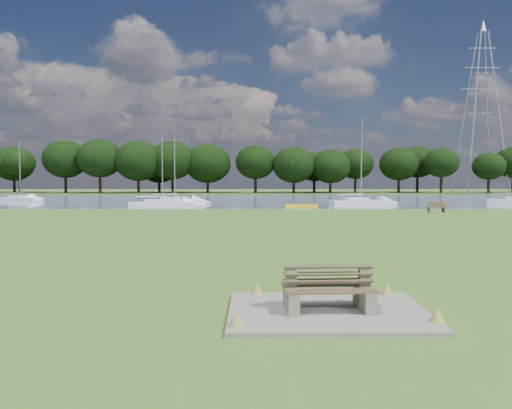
{
  "coord_description": "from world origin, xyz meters",
  "views": [
    {
      "loc": [
        -1.56,
        -24.47,
        2.89
      ],
      "look_at": [
        -1.49,
        -2.0,
        1.71
      ],
      "focal_mm": 35.0,
      "sensor_mm": 36.0,
      "label": 1
    }
  ],
  "objects_px": {
    "riverbank_bench": "(437,207)",
    "sailboat_5": "(360,201)",
    "sailboat_6": "(174,200)",
    "sailboat_4": "(162,202)",
    "kayak": "(301,206)",
    "pylon": "(482,85)",
    "sailboat_0": "(20,198)",
    "bench_pair": "(328,290)"
  },
  "relations": [
    {
      "from": "sailboat_5",
      "to": "riverbank_bench",
      "type": "bearing_deg",
      "value": -78.81
    },
    {
      "from": "riverbank_bench",
      "to": "kayak",
      "type": "xyz_separation_m",
      "value": [
        -10.9,
        6.51,
        -0.25
      ]
    },
    {
      "from": "kayak",
      "to": "pylon",
      "type": "height_order",
      "value": "pylon"
    },
    {
      "from": "kayak",
      "to": "pylon",
      "type": "relative_size",
      "value": 0.1
    },
    {
      "from": "sailboat_4",
      "to": "sailboat_5",
      "type": "xyz_separation_m",
      "value": [
        20.66,
        2.13,
        0.08
      ]
    },
    {
      "from": "kayak",
      "to": "pylon",
      "type": "distance_m",
      "value": 63.1
    },
    {
      "from": "kayak",
      "to": "sailboat_4",
      "type": "relative_size",
      "value": 0.43
    },
    {
      "from": "bench_pair",
      "to": "riverbank_bench",
      "type": "height_order",
      "value": "bench_pair"
    },
    {
      "from": "pylon",
      "to": "sailboat_6",
      "type": "height_order",
      "value": "pylon"
    },
    {
      "from": "kayak",
      "to": "sailboat_5",
      "type": "relative_size",
      "value": 0.35
    },
    {
      "from": "bench_pair",
      "to": "sailboat_0",
      "type": "relative_size",
      "value": 0.26
    },
    {
      "from": "sailboat_5",
      "to": "sailboat_6",
      "type": "bearing_deg",
      "value": 161.87
    },
    {
      "from": "kayak",
      "to": "sailboat_6",
      "type": "height_order",
      "value": "sailboat_6"
    },
    {
      "from": "pylon",
      "to": "sailboat_5",
      "type": "xyz_separation_m",
      "value": [
        -31.48,
        -41.73,
        -19.82
      ]
    },
    {
      "from": "pylon",
      "to": "sailboat_6",
      "type": "relative_size",
      "value": 4.04
    },
    {
      "from": "pylon",
      "to": "sailboat_4",
      "type": "relative_size",
      "value": 4.27
    },
    {
      "from": "sailboat_0",
      "to": "kayak",
      "type": "bearing_deg",
      "value": 1.89
    },
    {
      "from": "pylon",
      "to": "kayak",
      "type": "bearing_deg",
      "value": -129.72
    },
    {
      "from": "bench_pair",
      "to": "kayak",
      "type": "bearing_deg",
      "value": 82.54
    },
    {
      "from": "sailboat_4",
      "to": "sailboat_5",
      "type": "bearing_deg",
      "value": 7.27
    },
    {
      "from": "kayak",
      "to": "sailboat_4",
      "type": "bearing_deg",
      "value": 160.15
    },
    {
      "from": "riverbank_bench",
      "to": "sailboat_6",
      "type": "xyz_separation_m",
      "value": [
        -24.37,
        13.71,
        0.04
      ]
    },
    {
      "from": "sailboat_0",
      "to": "sailboat_5",
      "type": "distance_m",
      "value": 41.72
    },
    {
      "from": "sailboat_5",
      "to": "sailboat_4",
      "type": "bearing_deg",
      "value": 175.98
    },
    {
      "from": "kayak",
      "to": "sailboat_0",
      "type": "distance_m",
      "value": 36.6
    },
    {
      "from": "riverbank_bench",
      "to": "sailboat_0",
      "type": "xyz_separation_m",
      "value": [
        -44.75,
        20.43,
        0.01
      ]
    },
    {
      "from": "riverbank_bench",
      "to": "sailboat_4",
      "type": "height_order",
      "value": "sailboat_4"
    },
    {
      "from": "pylon",
      "to": "sailboat_5",
      "type": "relative_size",
      "value": 3.49
    },
    {
      "from": "sailboat_0",
      "to": "sailboat_4",
      "type": "xyz_separation_m",
      "value": [
        19.93,
        -11.77,
        -0.01
      ]
    },
    {
      "from": "riverbank_bench",
      "to": "sailboat_6",
      "type": "relative_size",
      "value": 0.19
    },
    {
      "from": "sailboat_4",
      "to": "sailboat_5",
      "type": "distance_m",
      "value": 20.77
    },
    {
      "from": "kayak",
      "to": "sailboat_6",
      "type": "xyz_separation_m",
      "value": [
        -13.47,
        7.2,
        0.29
      ]
    },
    {
      "from": "bench_pair",
      "to": "sailboat_6",
      "type": "xyz_separation_m",
      "value": [
        -10.53,
        45.2,
        -0.01
      ]
    },
    {
      "from": "bench_pair",
      "to": "sailboat_4",
      "type": "bearing_deg",
      "value": 102.27
    },
    {
      "from": "sailboat_5",
      "to": "pylon",
      "type": "bearing_deg",
      "value": 43.07
    },
    {
      "from": "riverbank_bench",
      "to": "sailboat_5",
      "type": "distance_m",
      "value": 11.56
    },
    {
      "from": "pylon",
      "to": "sailboat_5",
      "type": "bearing_deg",
      "value": -127.03
    },
    {
      "from": "riverbank_bench",
      "to": "sailboat_0",
      "type": "height_order",
      "value": "sailboat_0"
    },
    {
      "from": "sailboat_0",
      "to": "sailboat_6",
      "type": "xyz_separation_m",
      "value": [
        20.38,
        -6.72,
        0.03
      ]
    },
    {
      "from": "sailboat_4",
      "to": "kayak",
      "type": "bearing_deg",
      "value": -7.37
    },
    {
      "from": "sailboat_6",
      "to": "sailboat_4",
      "type": "bearing_deg",
      "value": -96.57
    },
    {
      "from": "riverbank_bench",
      "to": "sailboat_6",
      "type": "distance_m",
      "value": 27.96
    }
  ]
}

